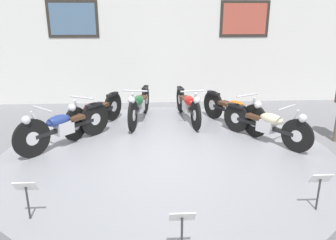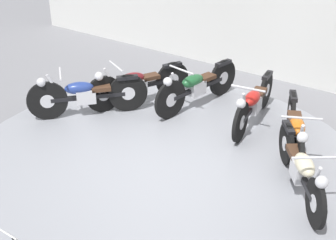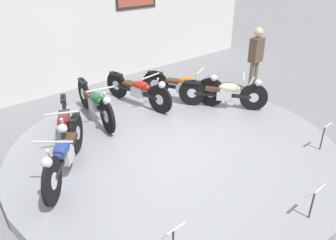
% 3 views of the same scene
% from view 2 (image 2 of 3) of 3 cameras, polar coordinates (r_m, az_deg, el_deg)
% --- Properties ---
extents(ground_plane, '(60.00, 60.00, 0.00)m').
position_cam_2_polar(ground_plane, '(6.91, -0.67, -6.36)').
color(ground_plane, slate).
extents(display_platform, '(5.85, 5.85, 0.21)m').
position_cam_2_polar(display_platform, '(6.85, -0.67, -5.63)').
color(display_platform, gray).
rests_on(display_platform, ground_plane).
extents(motorcycle_blue, '(1.38, 1.56, 0.81)m').
position_cam_2_polar(motorcycle_blue, '(7.97, -10.00, 3.18)').
color(motorcycle_blue, black).
rests_on(motorcycle_blue, display_platform).
extents(motorcycle_maroon, '(0.92, 1.83, 0.80)m').
position_cam_2_polar(motorcycle_maroon, '(8.28, -3.81, 4.47)').
color(motorcycle_maroon, black).
rests_on(motorcycle_maroon, display_platform).
extents(motorcycle_green, '(0.56, 2.00, 0.81)m').
position_cam_2_polar(motorcycle_green, '(8.18, 3.47, 4.23)').
color(motorcycle_green, black).
rests_on(motorcycle_green, display_platform).
extents(motorcycle_red, '(0.54, 1.97, 0.80)m').
position_cam_2_polar(motorcycle_red, '(7.71, 10.40, 2.15)').
color(motorcycle_red, black).
rests_on(motorcycle_red, display_platform).
extents(motorcycle_orange, '(0.94, 1.82, 0.80)m').
position_cam_2_polar(motorcycle_orange, '(6.99, 15.28, -1.20)').
color(motorcycle_orange, black).
rests_on(motorcycle_orange, display_platform).
extents(motorcycle_cream, '(1.21, 1.60, 0.78)m').
position_cam_2_polar(motorcycle_cream, '(6.19, 15.93, -5.62)').
color(motorcycle_cream, black).
rests_on(motorcycle_cream, display_platform).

